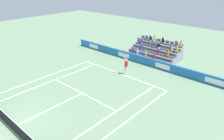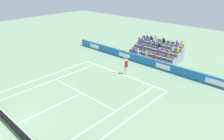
% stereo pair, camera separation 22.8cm
% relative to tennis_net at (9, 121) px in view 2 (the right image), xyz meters
% --- Properties ---
extents(ground_plane, '(80.00, 80.00, 0.00)m').
position_rel_tennis_net_xyz_m(ground_plane, '(0.00, 0.00, -0.49)').
color(ground_plane, gray).
extents(line_baseline, '(10.97, 0.10, 0.01)m').
position_rel_tennis_net_xyz_m(line_baseline, '(0.00, -11.89, -0.49)').
color(line_baseline, white).
rests_on(line_baseline, ground).
extents(line_service, '(8.23, 0.10, 0.01)m').
position_rel_tennis_net_xyz_m(line_service, '(0.00, -6.40, -0.49)').
color(line_service, white).
rests_on(line_service, ground).
extents(line_centre_service, '(0.10, 6.40, 0.01)m').
position_rel_tennis_net_xyz_m(line_centre_service, '(0.00, -3.20, -0.49)').
color(line_centre_service, white).
rests_on(line_centre_service, ground).
extents(line_singles_sideline_left, '(0.10, 11.89, 0.01)m').
position_rel_tennis_net_xyz_m(line_singles_sideline_left, '(4.12, -5.95, -0.49)').
color(line_singles_sideline_left, white).
rests_on(line_singles_sideline_left, ground).
extents(line_singles_sideline_right, '(0.10, 11.89, 0.01)m').
position_rel_tennis_net_xyz_m(line_singles_sideline_right, '(-4.12, -5.95, -0.49)').
color(line_singles_sideline_right, white).
rests_on(line_singles_sideline_right, ground).
extents(line_doubles_sideline_left, '(0.10, 11.89, 0.01)m').
position_rel_tennis_net_xyz_m(line_doubles_sideline_left, '(5.49, -5.95, -0.49)').
color(line_doubles_sideline_left, white).
rests_on(line_doubles_sideline_left, ground).
extents(line_doubles_sideline_right, '(0.10, 11.89, 0.01)m').
position_rel_tennis_net_xyz_m(line_doubles_sideline_right, '(-5.49, -5.95, -0.49)').
color(line_doubles_sideline_right, white).
rests_on(line_doubles_sideline_right, ground).
extents(line_centre_mark, '(0.10, 0.20, 0.01)m').
position_rel_tennis_net_xyz_m(line_centre_mark, '(0.00, -11.79, -0.49)').
color(line_centre_mark, white).
rests_on(line_centre_mark, ground).
extents(sponsor_barrier, '(22.19, 0.22, 0.96)m').
position_rel_tennis_net_xyz_m(sponsor_barrier, '(-0.00, -15.84, -0.01)').
color(sponsor_barrier, '#1E66AD').
rests_on(sponsor_barrier, ground).
extents(tennis_net, '(11.97, 0.10, 1.07)m').
position_rel_tennis_net_xyz_m(tennis_net, '(0.00, 0.00, 0.00)').
color(tennis_net, '#33383D').
rests_on(tennis_net, ground).
extents(tennis_player, '(0.54, 0.43, 2.85)m').
position_rel_tennis_net_xyz_m(tennis_player, '(-0.41, -12.19, 0.50)').
color(tennis_player, white).
rests_on(tennis_player, ground).
extents(stadium_stand, '(6.20, 3.80, 2.60)m').
position_rel_tennis_net_xyz_m(stadium_stand, '(0.00, -18.78, 0.21)').
color(stadium_stand, gray).
rests_on(stadium_stand, ground).
extents(loose_tennis_ball, '(0.07, 0.07, 0.07)m').
position_rel_tennis_net_xyz_m(loose_tennis_ball, '(1.48, -2.51, -0.46)').
color(loose_tennis_ball, '#D1E533').
rests_on(loose_tennis_ball, ground).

